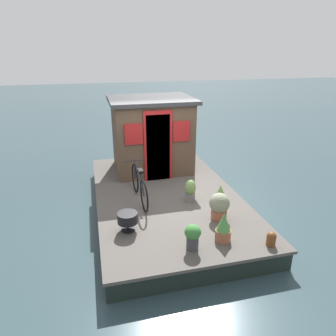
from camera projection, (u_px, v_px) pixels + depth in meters
The scene contains 11 objects.
ground_plane at pixel (166, 209), 7.50m from camera, with size 60.00×60.00×0.00m, color #2D4247.
houseboat_deck at pixel (166, 201), 7.42m from camera, with size 5.49×3.23×0.43m.
houseboat_cabin at pixel (152, 134), 8.46m from camera, with size 1.83×2.20×1.98m.
bicycle at pixel (139, 185), 6.82m from camera, with size 1.67×0.50×0.83m.
potted_plant_geranium at pixel (219, 206), 6.13m from camera, with size 0.40×0.40×0.55m.
potted_plant_fern at pixel (220, 194), 6.84m from camera, with size 0.23×0.23×0.40m.
potted_plant_mint at pixel (193, 236), 5.20m from camera, with size 0.28×0.28×0.45m.
potted_plant_basil at pixel (190, 190), 6.87m from camera, with size 0.24×0.24×0.50m.
potted_plant_rosemary at pixel (223, 228), 5.43m from camera, with size 0.28×0.28×0.55m.
charcoal_grill at pixel (128, 218), 5.73m from camera, with size 0.38×0.38×0.36m.
mooring_bollard at pixel (271, 238), 5.34m from camera, with size 0.17×0.17×0.26m.
Camera 1 is at (-6.45, 1.57, 3.62)m, focal length 33.21 mm.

